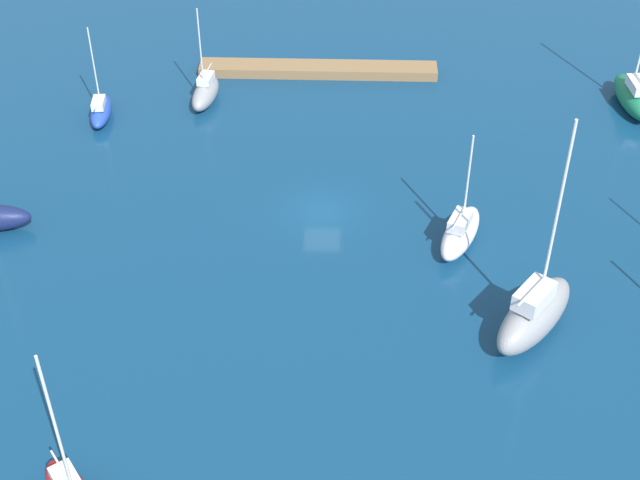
{
  "coord_description": "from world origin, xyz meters",
  "views": [
    {
      "loc": [
        -1.41,
        49.19,
        37.53
      ],
      "look_at": [
        0.0,
        4.93,
        1.5
      ],
      "focal_mm": 51.95,
      "sensor_mm": 36.0,
      "label": 1
    }
  ],
  "objects": [
    {
      "name": "pier_dock",
      "position": [
        0.91,
        -18.68,
        0.4
      ],
      "size": [
        19.52,
        2.13,
        0.8
      ],
      "primitive_type": "cube",
      "color": "olive",
      "rests_on": "ground"
    },
    {
      "name": "sailboat_gray_along_channel",
      "position": [
        -12.25,
        11.18,
        1.58
      ],
      "size": [
        6.21,
        7.09,
        14.09
      ],
      "rotation": [
        0.0,
        0.0,
        4.06
      ],
      "color": "gray",
      "rests_on": "water"
    },
    {
      "name": "sailboat_green_far_south",
      "position": [
        -23.61,
        -14.05,
        1.11
      ],
      "size": [
        2.66,
        6.69,
        11.96
      ],
      "rotation": [
        0.0,
        0.0,
        4.81
      ],
      "color": "#19724C",
      "rests_on": "water"
    },
    {
      "name": "sailboat_white_by_breakwater",
      "position": [
        -8.83,
        3.29,
        1.05
      ],
      "size": [
        3.84,
        5.81,
        8.07
      ],
      "rotation": [
        0.0,
        0.0,
        4.31
      ],
      "color": "white",
      "rests_on": "water"
    },
    {
      "name": "sailboat_gray_far_north",
      "position": [
        9.55,
        -13.73,
        0.95
      ],
      "size": [
        2.41,
        4.94,
        8.09
      ],
      "rotation": [
        0.0,
        0.0,
        1.41
      ],
      "color": "gray",
      "rests_on": "water"
    },
    {
      "name": "water",
      "position": [
        0.0,
        0.0,
        0.0
      ],
      "size": [
        160.0,
        160.0,
        0.0
      ],
      "primitive_type": "plane",
      "color": "navy",
      "rests_on": "ground"
    },
    {
      "name": "sailboat_blue_inner_mooring",
      "position": [
        17.24,
        -11.13,
        0.77
      ],
      "size": [
        1.83,
        4.72,
        7.47
      ],
      "rotation": [
        0.0,
        0.0,
        4.79
      ],
      "color": "#2347B2",
      "rests_on": "water"
    }
  ]
}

